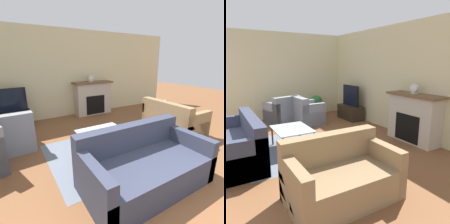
% 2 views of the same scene
% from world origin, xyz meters
% --- Properties ---
extents(wall_back, '(8.45, 0.06, 2.70)m').
position_xyz_m(wall_back, '(0.00, 5.21, 1.35)').
color(wall_back, beige).
rests_on(wall_back, ground_plane).
extents(wall_left, '(0.06, 8.18, 2.70)m').
position_xyz_m(wall_left, '(-2.76, 2.59, 1.35)').
color(wall_left, beige).
rests_on(wall_left, ground_plane).
extents(area_rug, '(2.10, 1.91, 0.00)m').
position_xyz_m(area_rug, '(0.03, 2.40, 0.00)').
color(area_rug, slate).
rests_on(area_rug, ground_plane).
extents(fireplace, '(1.31, 0.48, 1.10)m').
position_xyz_m(fireplace, '(1.02, 4.96, 0.57)').
color(fireplace, '#BCB2A3').
rests_on(fireplace, ground_plane).
extents(tv_stand, '(0.90, 0.44, 0.44)m').
position_xyz_m(tv_stand, '(-1.42, 4.87, 0.22)').
color(tv_stand, '#2D2319').
rests_on(tv_stand, ground_plane).
extents(tv, '(0.80, 0.06, 0.64)m').
position_xyz_m(tv, '(-1.42, 4.87, 0.76)').
color(tv, black).
rests_on(tv, tv_stand).
extents(couch_sectional, '(1.86, 0.98, 0.82)m').
position_xyz_m(couch_sectional, '(0.11, 1.32, 0.29)').
color(couch_sectional, '#33384C').
rests_on(couch_sectional, ground_plane).
extents(couch_loveseat, '(0.85, 1.43, 0.82)m').
position_xyz_m(couch_loveseat, '(2.03, 2.43, 0.29)').
color(couch_loveseat, '#8C704C').
rests_on(couch_loveseat, ground_plane).
extents(armchair_by_window, '(0.97, 1.04, 0.82)m').
position_xyz_m(armchair_by_window, '(-2.03, 2.87, 0.30)').
color(armchair_by_window, gray).
rests_on(armchair_by_window, ground_plane).
extents(armchair_accent, '(0.85, 0.76, 0.82)m').
position_xyz_m(armchair_accent, '(-1.51, 3.42, 0.31)').
color(armchair_accent, gray).
rests_on(armchair_accent, ground_plane).
extents(coffee_table, '(0.90, 0.71, 0.43)m').
position_xyz_m(coffee_table, '(0.03, 2.45, 0.39)').
color(coffee_table, '#333338').
rests_on(coffee_table, ground_plane).
extents(potted_plant, '(0.40, 0.40, 0.70)m').
position_xyz_m(potted_plant, '(-2.36, 4.11, 0.45)').
color(potted_plant, '#AD704C').
rests_on(potted_plant, ground_plane).
extents(mantel_clock, '(0.19, 0.07, 0.22)m').
position_xyz_m(mantel_clock, '(0.97, 4.96, 1.21)').
color(mantel_clock, beige).
rests_on(mantel_clock, fireplace).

